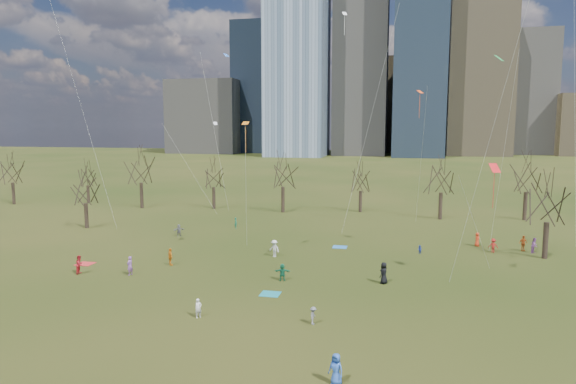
% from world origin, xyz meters
% --- Properties ---
extents(ground, '(500.00, 500.00, 0.00)m').
position_xyz_m(ground, '(0.00, 0.00, 0.00)').
color(ground, black).
rests_on(ground, ground).
extents(downtown_skyline, '(212.50, 78.00, 118.00)m').
position_xyz_m(downtown_skyline, '(-2.43, 210.64, 39.01)').
color(downtown_skyline, slate).
rests_on(downtown_skyline, ground).
extents(bare_tree_row, '(113.04, 29.80, 9.50)m').
position_xyz_m(bare_tree_row, '(-0.09, 37.22, 6.12)').
color(bare_tree_row, black).
rests_on(bare_tree_row, ground).
extents(blanket_teal, '(1.60, 1.50, 0.03)m').
position_xyz_m(blanket_teal, '(0.97, 0.81, 0.01)').
color(blanket_teal, teal).
rests_on(blanket_teal, ground).
extents(blanket_navy, '(1.60, 1.50, 0.03)m').
position_xyz_m(blanket_navy, '(4.63, 18.38, 0.01)').
color(blanket_navy, blue).
rests_on(blanket_navy, ground).
extents(blanket_crimson, '(1.60, 1.50, 0.03)m').
position_xyz_m(blanket_crimson, '(-19.37, 5.77, 0.01)').
color(blanket_crimson, red).
rests_on(blanket_crimson, ground).
extents(person_0, '(0.99, 0.84, 1.73)m').
position_xyz_m(person_0, '(8.08, -12.76, 0.86)').
color(person_0, '#2955B4').
rests_on(person_0, ground).
extents(person_1, '(0.58, 0.61, 1.40)m').
position_xyz_m(person_1, '(-2.77, -5.31, 0.70)').
color(person_1, silver).
rests_on(person_1, ground).
extents(person_2, '(0.76, 0.92, 1.74)m').
position_xyz_m(person_2, '(-17.81, 2.67, 0.87)').
color(person_2, red).
rests_on(person_2, ground).
extents(person_3, '(0.52, 0.84, 1.26)m').
position_xyz_m(person_3, '(5.49, -4.77, 0.63)').
color(person_3, slate).
rests_on(person_3, ground).
extents(person_4, '(1.00, 1.03, 1.73)m').
position_xyz_m(person_4, '(-10.81, 7.13, 0.87)').
color(person_4, orange).
rests_on(person_4, ground).
extents(person_5, '(1.50, 0.71, 1.56)m').
position_xyz_m(person_5, '(1.11, 4.62, 0.78)').
color(person_5, '#176B48').
rests_on(person_5, ground).
extents(person_6, '(0.98, 1.11, 1.90)m').
position_xyz_m(person_6, '(9.96, 5.70, 0.95)').
color(person_6, black).
rests_on(person_6, ground).
extents(person_7, '(0.55, 0.72, 1.77)m').
position_xyz_m(person_7, '(-13.01, 3.26, 0.89)').
color(person_7, '#8A51A3').
rests_on(person_7, ground).
extents(person_8, '(0.56, 0.58, 0.95)m').
position_xyz_m(person_8, '(13.39, 17.16, 0.47)').
color(person_8, '#283FB1').
rests_on(person_8, ground).
extents(person_9, '(1.33, 1.08, 1.79)m').
position_xyz_m(person_9, '(-1.61, 12.62, 0.89)').
color(person_9, silver).
rests_on(person_9, ground).
extents(person_10, '(1.09, 0.81, 1.73)m').
position_xyz_m(person_10, '(24.54, 20.97, 0.86)').
color(person_10, '#AC4918').
rests_on(person_10, ground).
extents(person_11, '(1.37, 1.19, 1.50)m').
position_xyz_m(person_11, '(-15.71, 19.93, 0.75)').
color(person_11, '#5E5E62').
rests_on(person_11, ground).
extents(person_12, '(0.55, 0.81, 1.60)m').
position_xyz_m(person_12, '(19.91, 22.20, 0.80)').
color(person_12, red).
rests_on(person_12, ground).
extents(person_13, '(0.56, 0.63, 1.45)m').
position_xyz_m(person_13, '(-10.31, 26.15, 0.72)').
color(person_13, '#16664B').
rests_on(person_13, ground).
extents(person_14, '(1.00, 1.04, 1.69)m').
position_xyz_m(person_14, '(25.50, 20.14, 0.85)').
color(person_14, '#8C4C99').
rests_on(person_14, ground).
extents(person_15, '(1.10, 0.79, 1.55)m').
position_xyz_m(person_15, '(21.20, 19.46, 0.77)').
color(person_15, '#B21E19').
rests_on(person_15, ground).
extents(kites_airborne, '(63.18, 37.68, 34.73)m').
position_xyz_m(kites_airborne, '(4.22, 14.59, 14.10)').
color(kites_airborne, orange).
rests_on(kites_airborne, ground).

